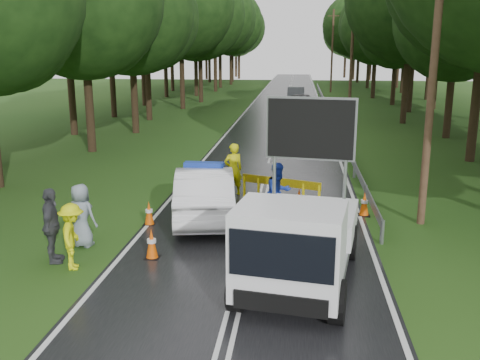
# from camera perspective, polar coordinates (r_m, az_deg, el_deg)

# --- Properties ---
(ground) EXTENTS (160.00, 160.00, 0.00)m
(ground) POSITION_cam_1_polar(r_m,az_deg,el_deg) (15.68, 1.28, -6.30)
(ground) COLOR #1E4513
(ground) RESTS_ON ground
(road) EXTENTS (7.00, 140.00, 0.02)m
(road) POSITION_cam_1_polar(r_m,az_deg,el_deg) (45.00, 4.64, 6.97)
(road) COLOR black
(road) RESTS_ON ground
(guardrail) EXTENTS (0.12, 60.06, 0.70)m
(guardrail) POSITION_cam_1_polar(r_m,az_deg,el_deg) (44.66, 9.43, 7.47)
(guardrail) COLOR gray
(guardrail) RESTS_ON ground
(utility_pole_near) EXTENTS (1.40, 0.24, 10.00)m
(utility_pole_near) POSITION_cam_1_polar(r_m,az_deg,el_deg) (17.13, 20.01, 11.92)
(utility_pole_near) COLOR #442F1F
(utility_pole_near) RESTS_ON ground
(utility_pole_mid) EXTENTS (1.40, 0.24, 10.00)m
(utility_pole_mid) POSITION_cam_1_polar(r_m,az_deg,el_deg) (42.84, 11.84, 13.16)
(utility_pole_mid) COLOR #442F1F
(utility_pole_mid) RESTS_ON ground
(utility_pole_far) EXTENTS (1.40, 0.24, 10.00)m
(utility_pole_far) POSITION_cam_1_polar(r_m,az_deg,el_deg) (68.78, 9.80, 13.42)
(utility_pole_far) COLOR #442F1F
(utility_pole_far) RESTS_ON ground
(police_sedan) EXTENTS (2.64, 5.38, 1.87)m
(police_sedan) POSITION_cam_1_polar(r_m,az_deg,el_deg) (17.36, -3.81, -1.36)
(police_sedan) COLOR white
(police_sedan) RESTS_ON ground
(work_truck) EXTENTS (3.12, 5.59, 4.23)m
(work_truck) POSITION_cam_1_polar(r_m,az_deg,el_deg) (12.38, 6.30, -6.36)
(work_truck) COLOR gray
(work_truck) RESTS_ON ground
(barrier) EXTENTS (2.67, 1.09, 1.18)m
(barrier) POSITION_cam_1_polar(r_m,az_deg,el_deg) (18.02, 4.35, -0.68)
(barrier) COLOR yellow
(barrier) RESTS_ON ground
(officer) EXTENTS (0.87, 0.76, 1.99)m
(officer) POSITION_cam_1_polar(r_m,az_deg,el_deg) (19.96, -0.72, 1.12)
(officer) COLOR #D3D40B
(officer) RESTS_ON ground
(civilian) EXTENTS (1.19, 1.17, 1.94)m
(civilian) POSITION_cam_1_polar(r_m,az_deg,el_deg) (16.92, 4.12, -1.37)
(civilian) COLOR #1A33A9
(civilian) RESTS_ON ground
(bystander_left) EXTENTS (0.91, 1.23, 1.70)m
(bystander_left) POSITION_cam_1_polar(r_m,az_deg,el_deg) (14.02, -17.45, -5.77)
(bystander_left) COLOR #D8E30C
(bystander_left) RESTS_ON ground
(bystander_mid) EXTENTS (0.79, 1.25, 1.98)m
(bystander_mid) POSITION_cam_1_polar(r_m,az_deg,el_deg) (14.54, -19.47, -4.64)
(bystander_mid) COLOR #3B3C42
(bystander_mid) RESTS_ON ground
(bystander_right) EXTENTS (0.99, 0.76, 1.79)m
(bystander_right) POSITION_cam_1_polar(r_m,az_deg,el_deg) (15.49, -16.57, -3.65)
(bystander_right) COLOR gray
(bystander_right) RESTS_ON ground
(queue_car_first) EXTENTS (2.07, 4.36, 1.44)m
(queue_car_first) POSITION_cam_1_polar(r_m,az_deg,el_deg) (33.55, 8.16, 5.73)
(queue_car_first) COLOR #44454C
(queue_car_first) RESTS_ON ground
(queue_car_second) EXTENTS (2.41, 4.96, 1.39)m
(queue_car_second) POSITION_cam_1_polar(r_m,az_deg,el_deg) (39.50, 7.61, 6.93)
(queue_car_second) COLOR #929399
(queue_car_second) RESTS_ON ground
(queue_car_third) EXTENTS (3.11, 5.83, 1.56)m
(queue_car_third) POSITION_cam_1_polar(r_m,az_deg,el_deg) (46.10, 6.57, 8.05)
(queue_car_third) COLOR black
(queue_car_third) RESTS_ON ground
(queue_car_fourth) EXTENTS (1.72, 4.83, 1.59)m
(queue_car_fourth) POSITION_cam_1_polar(r_m,az_deg,el_deg) (54.54, 5.97, 8.98)
(queue_car_fourth) COLOR #45494E
(queue_car_fourth) RESTS_ON ground
(cone_near_left) EXTENTS (0.39, 0.39, 0.82)m
(cone_near_left) POSITION_cam_1_polar(r_m,az_deg,el_deg) (14.35, -9.41, -6.77)
(cone_near_left) COLOR black
(cone_near_left) RESTS_ON ground
(cone_center) EXTENTS (0.33, 0.33, 0.70)m
(cone_center) POSITION_cam_1_polar(r_m,az_deg,el_deg) (15.53, 3.13, -5.18)
(cone_center) COLOR black
(cone_center) RESTS_ON ground
(cone_far) EXTENTS (0.34, 0.34, 0.72)m
(cone_far) POSITION_cam_1_polar(r_m,az_deg,el_deg) (18.63, 6.31, -1.96)
(cone_far) COLOR black
(cone_far) RESTS_ON ground
(cone_left_mid) EXTENTS (0.36, 0.36, 0.77)m
(cone_left_mid) POSITION_cam_1_polar(r_m,az_deg,el_deg) (17.01, -9.67, -3.54)
(cone_left_mid) COLOR black
(cone_left_mid) RESTS_ON ground
(cone_right) EXTENTS (0.39, 0.39, 0.82)m
(cone_right) POSITION_cam_1_polar(r_m,az_deg,el_deg) (18.14, 13.12, -2.53)
(cone_right) COLOR black
(cone_right) RESTS_ON ground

